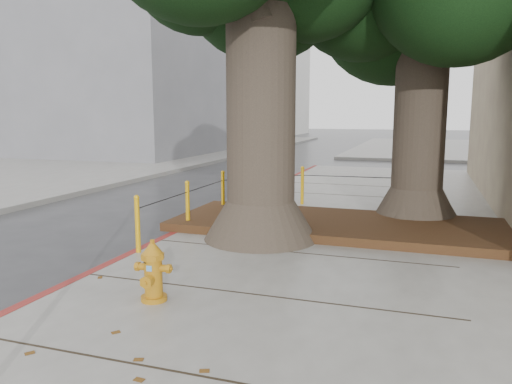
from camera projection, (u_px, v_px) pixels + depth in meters
ground at (217, 301)px, 6.40m from camera, size 140.00×140.00×0.00m
sidewalk_far at (483, 149)px, 32.55m from camera, size 16.00×20.00×0.15m
curb_red at (172, 237)px, 9.36m from camera, size 0.14×26.00×0.16m
planter_bed at (338, 225)px, 9.73m from camera, size 6.40×2.60×0.16m
building_far_grey at (132, 54)px, 30.79m from camera, size 12.00×16.00×12.00m
building_far_white at (236, 64)px, 52.70m from camera, size 12.00×18.00×15.00m
bollard_ring at (260, 194)px, 10.66m from camera, size 3.79×5.39×0.95m
fire_hydrant at (153, 271)px, 5.96m from camera, size 0.40×0.36×0.75m
car_dark at (132, 146)px, 27.52m from camera, size 2.04×4.15×1.16m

